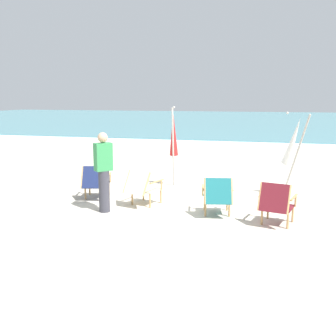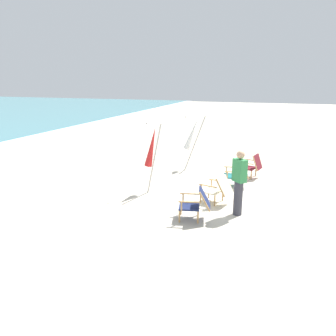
{
  "view_description": "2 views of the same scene",
  "coord_description": "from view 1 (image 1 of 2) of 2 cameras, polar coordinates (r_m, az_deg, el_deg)",
  "views": [
    {
      "loc": [
        1.98,
        -7.96,
        2.33
      ],
      "look_at": [
        -0.4,
        1.14,
        0.62
      ],
      "focal_mm": 42.0,
      "sensor_mm": 36.0,
      "label": 1
    },
    {
      "loc": [
        -8.98,
        -1.6,
        3.27
      ],
      "look_at": [
        0.16,
        1.56,
        0.63
      ],
      "focal_mm": 35.0,
      "sensor_mm": 36.0,
      "label": 2
    }
  ],
  "objects": [
    {
      "name": "sea",
      "position": [
        40.37,
        11.88,
        6.87
      ],
      "size": [
        80.0,
        40.0,
        0.1
      ],
      "primitive_type": "cube",
      "color": "teal",
      "rests_on": "ground"
    },
    {
      "name": "beach_chair_mid_center",
      "position": [
        7.81,
        7.2,
        -3.9
      ],
      "size": [
        0.71,
        0.85,
        0.78
      ],
      "color": "#196066",
      "rests_on": "ground"
    },
    {
      "name": "beach_chair_back_right",
      "position": [
        8.47,
        -3.78,
        -2.72
      ],
      "size": [
        0.76,
        0.89,
        0.78
      ],
      "color": "beige",
      "rests_on": "ground"
    },
    {
      "name": "person_near_chairs",
      "position": [
        8.03,
        -9.33,
        -0.52
      ],
      "size": [
        0.38,
        0.38,
        1.63
      ],
      "color": "#383842",
      "rests_on": "ground"
    },
    {
      "name": "umbrella_furled_red",
      "position": [
        10.14,
        0.8,
        4.88
      ],
      "size": [
        0.28,
        0.53,
        2.09
      ],
      "color": "#B7B2A8",
      "rests_on": "ground"
    },
    {
      "name": "beach_chair_front_right",
      "position": [
        7.41,
        15.43,
        -4.9
      ],
      "size": [
        0.72,
        0.8,
        0.82
      ],
      "color": "maroon",
      "rests_on": "ground"
    },
    {
      "name": "ground_plane",
      "position": [
        8.53,
        0.65,
        -5.54
      ],
      "size": [
        80.0,
        80.0,
        0.0
      ],
      "primitive_type": "plane",
      "color": "beige"
    },
    {
      "name": "surf_band",
      "position": [
        20.18,
        8.92,
        3.66
      ],
      "size": [
        80.0,
        1.1,
        0.06
      ],
      "primitive_type": "cube",
      "color": "white",
      "rests_on": "ground"
    },
    {
      "name": "beach_chair_far_center",
      "position": [
        9.17,
        -10.47,
        -1.85
      ],
      "size": [
        0.72,
        0.86,
        0.79
      ],
      "color": "#19234C",
      "rests_on": "ground"
    },
    {
      "name": "umbrella_furled_white",
      "position": [
        9.47,
        17.69,
        3.59
      ],
      "size": [
        0.6,
        0.76,
        1.99
      ],
      "color": "#B7B2A8",
      "rests_on": "ground"
    }
  ]
}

